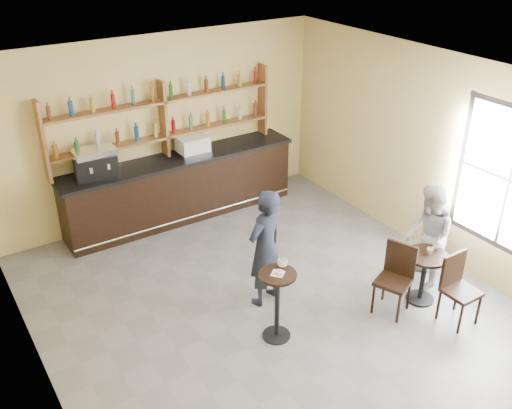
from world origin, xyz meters
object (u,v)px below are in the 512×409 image
man_main (265,248)px  cafe_table (423,277)px  espresso_machine (95,163)px  pastry_case (192,145)px  bar_counter (181,187)px  patron_second (428,237)px  pedestal_table (277,306)px  chair_south (462,291)px  chair_west (393,281)px

man_main → cafe_table: (1.87, -1.20, -0.49)m
espresso_machine → cafe_table: bearing=-42.9°
espresso_machine → pastry_case: (1.72, 0.00, -0.07)m
bar_counter → patron_second: (2.07, -3.79, 0.21)m
bar_counter → pastry_case: size_ratio=8.03×
espresso_machine → cafe_table: 5.28m
pedestal_table → man_main: 0.88m
pedestal_table → cafe_table: size_ratio=1.31×
chair_south → cafe_table: bearing=94.6°
chair_west → chair_south: 0.88m
cafe_table → chair_west: size_ratio=0.76×
cafe_table → chair_south: chair_south is taller
espresso_machine → chair_south: bearing=-46.3°
pedestal_table → patron_second: 2.52m
chair_west → man_main: bearing=-153.7°
bar_counter → chair_west: bar_counter is taller
espresso_machine → cafe_table: espresso_machine is taller
pedestal_table → chair_south: size_ratio=1.00×
cafe_table → chair_west: (-0.55, 0.05, 0.12)m
pedestal_table → man_main: man_main is taller
chair_west → patron_second: (0.87, 0.23, 0.29)m
chair_west → pedestal_table: bearing=-126.9°
man_main → pedestal_table: bearing=50.6°
cafe_table → chair_south: bearing=-85.2°
bar_counter → patron_second: bearing=-61.4°
espresso_machine → chair_south: espresso_machine is taller
pastry_case → cafe_table: 4.43m
chair_south → pedestal_table: bearing=154.3°
bar_counter → chair_west: (1.20, -4.02, -0.08)m
chair_south → espresso_machine: bearing=124.6°
espresso_machine → chair_south: (3.25, -4.67, -0.90)m
pedestal_table → cafe_table: (2.17, -0.46, -0.12)m
espresso_machine → pastry_case: bearing=9.0°
chair_west → patron_second: bearing=82.2°
pedestal_table → patron_second: size_ratio=0.62×
espresso_machine → patron_second: (3.51, -3.79, -0.60)m
cafe_table → patron_second: patron_second is taller
chair_south → patron_second: (0.27, 0.88, 0.30)m
patron_second → bar_counter: bearing=-119.9°
bar_counter → cafe_table: (1.75, -4.07, -0.20)m
bar_counter → pastry_case: (0.27, 0.00, 0.74)m
espresso_machine → patron_second: size_ratio=0.41×
pastry_case → patron_second: 4.23m
man_main → cafe_table: 2.27m
chair_west → pastry_case: bearing=170.3°
espresso_machine → pedestal_table: bearing=-65.2°
man_main → espresso_machine: bearing=-82.3°
espresso_machine → pastry_case: 1.72m
bar_counter → pastry_case: bearing=0.0°
pedestal_table → chair_south: (2.22, -1.06, -0.00)m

